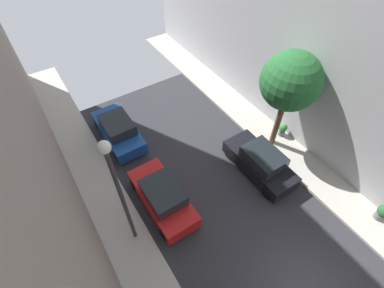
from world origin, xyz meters
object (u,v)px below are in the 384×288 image
object	(u,v)px
street_tree_1	(291,82)
potted_plant_0	(383,212)
parked_car_left_2	(163,197)
parked_car_left_3	(118,130)
lamp_post	(118,186)
potted_plant_1	(283,129)
parked_car_right_2	(260,162)

from	to	relation	value
street_tree_1	potted_plant_0	distance (m)	7.48
parked_car_left_2	parked_car_left_3	bearing A→B (deg)	90.00
potted_plant_0	parked_car_left_3	bearing A→B (deg)	125.22
parked_car_left_3	lamp_post	bearing A→B (deg)	-107.19
street_tree_1	potted_plant_1	xyz separation A→B (m)	(0.89, 0.13, -3.85)
parked_car_left_3	potted_plant_0	world-z (taller)	parked_car_left_3
street_tree_1	lamp_post	xyz separation A→B (m)	(-9.31, -0.86, -0.20)
potted_plant_1	parked_car_right_2	bearing A→B (deg)	-157.51
parked_car_left_2	potted_plant_1	distance (m)	8.31
potted_plant_1	parked_car_left_2	bearing A→B (deg)	-178.45
parked_car_right_2	potted_plant_1	world-z (taller)	parked_car_right_2
lamp_post	potted_plant_0	bearing A→B (deg)	-28.60
potted_plant_1	lamp_post	xyz separation A→B (m)	(-10.21, -0.99, 3.66)
parked_car_left_2	street_tree_1	xyz separation A→B (m)	(7.41, 0.09, 3.73)
parked_car_right_2	lamp_post	distance (m)	8.11
street_tree_1	lamp_post	bearing A→B (deg)	-174.75
parked_car_left_3	potted_plant_0	size ratio (longest dim) A/B	4.60
parked_car_left_3	street_tree_1	xyz separation A→B (m)	(7.41, -5.29, 3.73)
parked_car_right_2	potted_plant_1	size ratio (longest dim) A/B	5.10
potted_plant_0	lamp_post	distance (m)	12.10
street_tree_1	potted_plant_0	xyz separation A→B (m)	(0.82, -6.38, -3.80)
parked_car_left_2	lamp_post	xyz separation A→B (m)	(-1.90, -0.76, 3.53)
parked_car_right_2	potted_plant_1	bearing A→B (deg)	22.49
parked_car_right_2	potted_plant_0	distance (m)	6.02
parked_car_left_3	lamp_post	world-z (taller)	lamp_post
parked_car_left_3	street_tree_1	distance (m)	9.84
parked_car_left_2	potted_plant_0	xyz separation A→B (m)	(8.24, -6.29, -0.07)
parked_car_right_2	potted_plant_1	xyz separation A→B (m)	(2.91, 1.20, -0.12)
street_tree_1	potted_plant_0	bearing A→B (deg)	-82.64
parked_car_left_3	street_tree_1	size ratio (longest dim) A/B	0.72
parked_car_left_3	parked_car_right_2	size ratio (longest dim) A/B	1.00
parked_car_left_2	lamp_post	size ratio (longest dim) A/B	0.66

